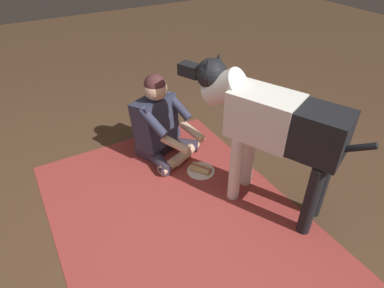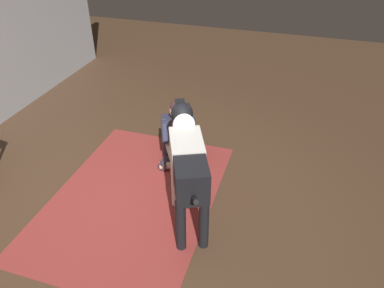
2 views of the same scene
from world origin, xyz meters
TOP-DOWN VIEW (x-y plane):
  - ground_plane at (0.00, 0.00)m, footprint 13.44×13.44m
  - area_rug at (0.16, 0.17)m, footprint 2.52×1.77m
  - person_sitting_on_floor at (1.03, -0.08)m, footprint 0.69×0.62m
  - large_dog at (0.08, -0.50)m, footprint 1.37×0.71m
  - hot_dog_on_plate at (0.61, -0.27)m, footprint 0.25×0.25m

SIDE VIEW (x-z plane):
  - ground_plane at x=0.00m, z-range 0.00..0.00m
  - area_rug at x=0.16m, z-range 0.00..0.01m
  - hot_dog_on_plate at x=0.61m, z-range -0.01..0.06m
  - person_sitting_on_floor at x=1.03m, z-range -0.07..0.75m
  - large_dog at x=0.08m, z-range 0.18..1.29m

